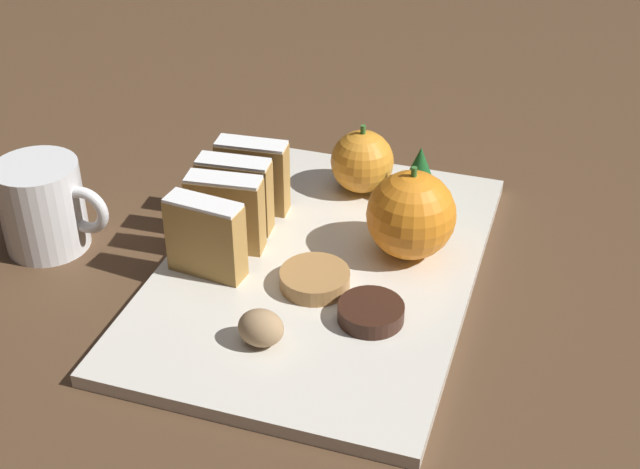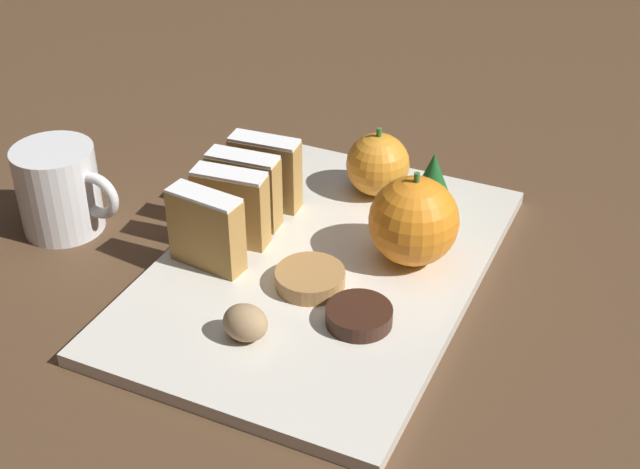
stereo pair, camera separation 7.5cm
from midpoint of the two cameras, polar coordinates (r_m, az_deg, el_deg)
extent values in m
plane|color=#513823|center=(0.78, 2.78, -2.67)|extent=(6.00, 6.00, 0.00)
cube|color=silver|center=(0.77, 2.79, -2.31)|extent=(0.26, 0.38, 0.01)
cube|color=#B28442|center=(0.75, -4.46, 0.12)|extent=(0.07, 0.03, 0.07)
cube|color=white|center=(0.73, -4.58, 2.40)|extent=(0.07, 0.03, 0.00)
cube|color=#B28442|center=(0.78, -3.16, 1.44)|extent=(0.07, 0.03, 0.07)
cube|color=white|center=(0.76, -3.24, 3.67)|extent=(0.07, 0.03, 0.00)
cube|color=#B28442|center=(0.81, -2.23, 2.74)|extent=(0.07, 0.03, 0.07)
cube|color=white|center=(0.79, -2.29, 4.92)|extent=(0.07, 0.03, 0.00)
cube|color=#B28442|center=(0.83, -0.95, 3.85)|extent=(0.07, 0.03, 0.07)
cube|color=white|center=(0.82, -0.97, 5.98)|extent=(0.07, 0.03, 0.00)
sphere|color=orange|center=(0.86, 6.13, 4.43)|extent=(0.06, 0.06, 0.06)
cylinder|color=#38702D|center=(0.84, 6.27, 6.42)|extent=(0.01, 0.01, 0.01)
sphere|color=orange|center=(0.76, 8.85, 0.76)|extent=(0.08, 0.08, 0.08)
cylinder|color=#38702D|center=(0.74, 9.13, 3.48)|extent=(0.01, 0.01, 0.01)
ellipsoid|color=tan|center=(0.68, -1.65, -5.79)|extent=(0.04, 0.03, 0.03)
cylinder|color=#381E14|center=(0.70, 5.59, -5.31)|extent=(0.05, 0.05, 0.01)
cylinder|color=#B27F47|center=(0.74, 2.28, -2.94)|extent=(0.06, 0.06, 0.01)
cone|color=#195623|center=(0.84, 9.78, 3.20)|extent=(0.05, 0.05, 0.06)
cylinder|color=white|center=(0.84, -13.97, 2.75)|extent=(0.07, 0.07, 0.08)
torus|color=white|center=(0.82, -11.58, 2.37)|extent=(0.05, 0.01, 0.05)
camera|label=1|loc=(0.04, -87.14, 1.91)|focal=50.00mm
camera|label=2|loc=(0.04, 92.86, -1.91)|focal=50.00mm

